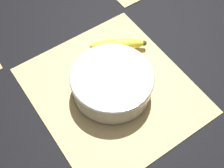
# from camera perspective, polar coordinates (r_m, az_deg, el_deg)

# --- Properties ---
(ground_plane) EXTENTS (6.00, 6.00, 0.00)m
(ground_plane) POSITION_cam_1_polar(r_m,az_deg,el_deg) (0.93, -0.00, -1.19)
(ground_plane) COLOR black
(bamboo_mat_center) EXTENTS (0.48, 0.43, 0.01)m
(bamboo_mat_center) POSITION_cam_1_polar(r_m,az_deg,el_deg) (0.92, -0.00, -1.09)
(bamboo_mat_center) COLOR #D6B775
(bamboo_mat_center) RESTS_ON ground_plane
(fruit_salad_bowl) EXTENTS (0.24, 0.24, 0.07)m
(fruit_salad_bowl) POSITION_cam_1_polar(r_m,az_deg,el_deg) (0.89, 0.00, 0.41)
(fruit_salad_bowl) COLOR silver
(fruit_salad_bowl) RESTS_ON bamboo_mat_center
(whole_banana) EXTENTS (0.12, 0.18, 0.04)m
(whole_banana) POSITION_cam_1_polar(r_m,az_deg,el_deg) (1.00, 1.11, 7.18)
(whole_banana) COLOR yellow
(whole_banana) RESTS_ON bamboo_mat_center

